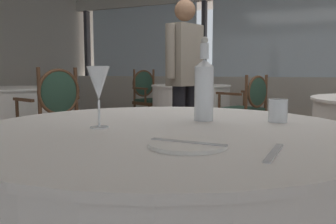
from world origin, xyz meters
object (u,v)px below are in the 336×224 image
wine_glass (98,84)px  water_tumbler (278,111)px  water_bottle (204,87)px  dining_chair_3_0 (53,109)px  side_plate (188,144)px  dining_chair_1_1 (248,105)px  diner_person_0 (185,72)px  dining_chair_1_0 (148,94)px

wine_glass → water_tumbler: size_ratio=2.39×
wine_glass → water_tumbler: 0.68m
water_bottle → wine_glass: water_bottle is taller
water_bottle → dining_chair_3_0: bearing=145.7°
side_plate → wine_glass: bearing=158.3°
dining_chair_3_0 → dining_chair_1_1: bearing=-119.2°
wine_glass → water_tumbler: wine_glass is taller
wine_glass → dining_chair_1_1: bearing=92.1°
water_bottle → dining_chair_3_0: (-2.04, 1.39, -0.32)m
side_plate → dining_chair_1_1: bearing=98.4°
dining_chair_1_1 → dining_chair_3_0: (-1.65, -1.56, 0.03)m
water_tumbler → dining_chair_3_0: (-2.31, 1.32, -0.23)m
water_bottle → water_tumbler: bearing=15.4°
water_bottle → dining_chair_1_1: bearing=97.6°
water_bottle → diner_person_0: size_ratio=0.20×
water_tumbler → side_plate: bearing=-106.7°
wine_glass → dining_chair_1_1: size_ratio=0.23×
wine_glass → dining_chair_1_1: wine_glass is taller
side_plate → water_bottle: (-0.11, 0.47, 0.13)m
wine_glass → dining_chair_3_0: (-1.77, 1.71, -0.34)m
dining_chair_3_0 → wine_glass: bearing=153.2°
dining_chair_3_0 → diner_person_0: (1.19, 0.58, 0.37)m
dining_chair_1_0 → dining_chair_1_1: size_ratio=1.08×
dining_chair_1_0 → dining_chair_1_1: 1.99m
side_plate → dining_chair_1_0: dining_chair_1_0 is taller
dining_chair_3_0 → water_tumbler: bearing=167.7°
water_tumbler → diner_person_0: size_ratio=0.05×
wine_glass → dining_chair_1_1: 3.30m
wine_glass → water_bottle: bearing=49.4°
side_plate → dining_chair_3_0: size_ratio=0.21×
water_bottle → dining_chair_1_1: size_ratio=0.36×
dining_chair_1_0 → diner_person_0: diner_person_0 is taller
water_tumbler → diner_person_0: 2.20m
dining_chair_1_0 → dining_chair_1_1: (1.81, -0.84, -0.03)m
dining_chair_1_0 → diner_person_0: bearing=-28.4°
dining_chair_1_1 → diner_person_0: size_ratio=0.55×
water_tumbler → diner_person_0: bearing=120.6°
water_bottle → dining_chair_1_1: 3.00m
dining_chair_3_0 → diner_person_0: 1.38m
water_bottle → diner_person_0: (-0.84, 1.97, 0.05)m
dining_chair_1_0 → dining_chair_1_1: bearing=-0.0°
side_plate → wine_glass: wine_glass is taller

